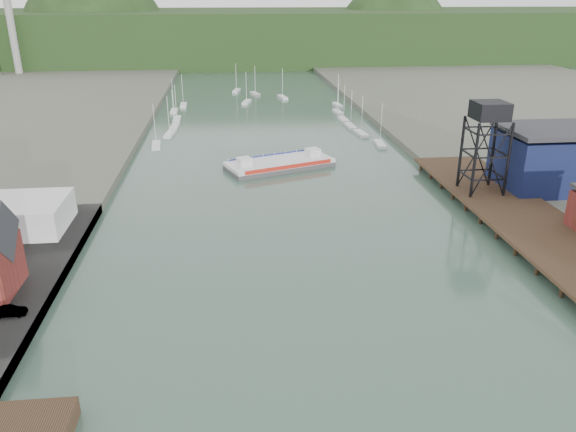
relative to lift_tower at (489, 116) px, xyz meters
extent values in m
cube|color=black|center=(2.00, -13.00, -13.75)|extent=(14.00, 70.00, 0.50)
cylinder|color=black|center=(-4.00, -13.00, -14.85)|extent=(0.60, 0.60, 2.20)
cylinder|color=black|center=(8.00, -13.00, -14.85)|extent=(0.60, 0.60, 2.20)
cube|color=silver|center=(-79.00, -8.00, -11.80)|extent=(18.00, 12.00, 4.50)
cylinder|color=black|center=(-3.00, -3.00, -7.00)|extent=(0.50, 0.50, 13.00)
cylinder|color=black|center=(3.00, -3.00, -7.00)|extent=(0.50, 0.50, 13.00)
cylinder|color=black|center=(-3.00, 3.00, -7.00)|extent=(0.50, 0.50, 13.00)
cylinder|color=black|center=(3.00, 3.00, -7.00)|extent=(0.50, 0.50, 13.00)
cube|color=black|center=(0.00, 0.00, 1.00)|extent=(5.50, 5.50, 3.00)
cube|color=black|center=(15.00, 2.00, -9.05)|extent=(20.00, 14.00, 10.00)
cube|color=#2D2D33|center=(15.00, 2.00, -3.15)|extent=(20.50, 14.50, 0.80)
cube|color=silver|center=(-62.54, 45.89, -15.30)|extent=(2.67, 7.65, 0.90)
cube|color=silver|center=(-60.28, 57.30, -15.30)|extent=(2.81, 7.67, 0.90)
cube|color=silver|center=(-59.71, 66.17, -15.30)|extent=(2.35, 7.59, 0.90)
cube|color=silver|center=(-59.81, 76.09, -15.30)|extent=(2.01, 7.50, 0.90)
cube|color=silver|center=(-61.64, 88.33, -15.30)|extent=(2.00, 7.50, 0.90)
cube|color=silver|center=(-59.32, 98.17, -15.30)|extent=(2.16, 7.54, 0.90)
cube|color=silver|center=(-7.44, 41.03, -15.30)|extent=(2.53, 7.62, 0.90)
cube|color=silver|center=(-9.54, 52.51, -15.30)|extent=(2.76, 7.67, 0.90)
cube|color=silver|center=(-10.54, 61.29, -15.30)|extent=(2.22, 7.56, 0.90)
cube|color=silver|center=(-10.73, 70.28, -15.30)|extent=(2.18, 7.54, 0.90)
cube|color=silver|center=(-10.33, 81.38, -15.30)|extent=(2.46, 7.61, 0.90)
cube|color=silver|center=(-8.22, 92.99, -15.30)|extent=(2.48, 7.61, 0.90)
cube|color=silver|center=(-38.16, 102.00, -15.30)|extent=(3.78, 7.76, 0.90)
cube|color=silver|center=(-24.96, 110.00, -15.30)|extent=(3.31, 7.74, 0.90)
cube|color=silver|center=(-34.34, 118.00, -15.30)|extent=(3.76, 7.76, 0.90)
cube|color=silver|center=(-41.11, 126.00, -15.30)|extent=(3.40, 7.74, 0.90)
cylinder|color=gray|center=(-137.00, 177.00, 14.35)|extent=(3.20, 3.20, 60.00)
cube|color=black|center=(-35.00, 242.00, -3.65)|extent=(500.00, 120.00, 28.00)
sphere|color=black|center=(-115.00, 242.00, -7.65)|extent=(80.00, 80.00, 80.00)
sphere|color=black|center=(55.00, 252.00, -9.65)|extent=(70.00, 70.00, 70.00)
cube|color=#454547|center=(-33.95, 24.94, -15.19)|extent=(24.62, 16.70, 0.91)
cube|color=silver|center=(-33.95, 24.94, -14.37)|extent=(24.62, 16.70, 0.73)
cube|color=red|center=(-32.31, 20.62, -14.18)|extent=(18.85, 7.30, 0.82)
cube|color=navy|center=(-35.60, 29.25, -14.18)|extent=(18.85, 7.30, 0.82)
cube|color=silver|center=(-41.64, 22.00, -13.27)|extent=(3.54, 3.54, 1.83)
cube|color=silver|center=(-26.26, 27.87, -13.27)|extent=(3.54, 3.54, 1.83)
imported|color=#999999|center=(-69.88, -34.00, -13.47)|extent=(3.60, 1.43, 1.16)
camera|label=1|loc=(-44.61, -91.48, 19.88)|focal=35.00mm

